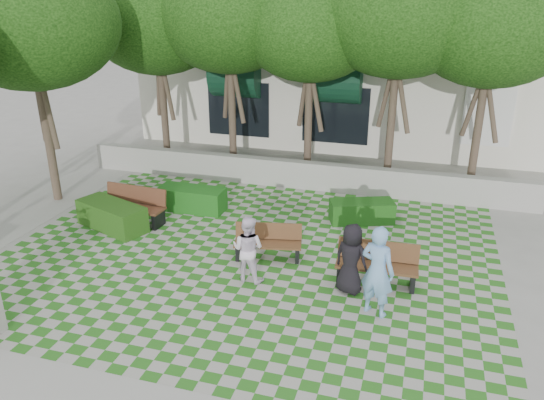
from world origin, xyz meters
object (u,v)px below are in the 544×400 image
(person_white, at_px, (248,249))
(bench_west, at_px, (133,206))
(hedge_midright, at_px, (362,212))
(person_dark, at_px, (351,259))
(hedge_midleft, at_px, (192,199))
(hedge_west, at_px, (112,216))
(bench_mid, at_px, (268,243))
(bench_east, at_px, (377,265))
(person_blue, at_px, (377,271))

(person_white, bearing_deg, bench_west, -20.31)
(hedge_midright, bearing_deg, person_dark, -86.27)
(hedge_midleft, relative_size, person_dark, 1.23)
(person_white, bearing_deg, hedge_west, -12.45)
(person_dark, bearing_deg, hedge_midleft, -9.50)
(bench_mid, xyz_separation_m, person_dark, (2.17, -0.99, 0.39))
(hedge_midright, xyz_separation_m, person_white, (-2.04, -3.96, 0.47))
(bench_east, height_order, person_white, person_white)
(hedge_west, distance_m, person_white, 4.79)
(bench_east, relative_size, hedge_midright, 1.03)
(bench_mid, distance_m, person_white, 1.20)
(hedge_west, xyz_separation_m, person_white, (4.51, -1.57, 0.42))
(bench_east, distance_m, hedge_midright, 3.37)
(bench_mid, distance_m, bench_west, 4.41)
(hedge_midleft, relative_size, hedge_west, 0.95)
(hedge_midright, height_order, hedge_west, hedge_west)
(hedge_west, bearing_deg, bench_mid, -5.39)
(bench_mid, bearing_deg, person_blue, -42.73)
(person_dark, bearing_deg, bench_east, -110.95)
(hedge_midleft, relative_size, person_white, 1.26)
(bench_east, relative_size, person_blue, 0.94)
(person_blue, bearing_deg, hedge_midright, -57.60)
(bench_mid, bearing_deg, hedge_midright, 44.23)
(hedge_midright, bearing_deg, person_blue, -79.10)
(bench_mid, relative_size, person_white, 1.09)
(hedge_midright, distance_m, person_blue, 4.64)
(bench_mid, height_order, hedge_midright, bench_mid)
(hedge_west, bearing_deg, hedge_midright, 20.08)
(hedge_midleft, height_order, person_dark, person_dark)
(person_white, bearing_deg, bench_east, -159.49)
(person_blue, bearing_deg, person_dark, -26.54)
(bench_west, distance_m, hedge_midright, 6.48)
(bench_east, bearing_deg, hedge_west, 170.78)
(bench_west, height_order, person_dark, person_dark)
(bench_west, relative_size, hedge_midright, 1.11)
(bench_mid, bearing_deg, bench_west, 155.27)
(hedge_west, bearing_deg, person_blue, -15.92)
(hedge_midright, distance_m, person_dark, 3.86)
(bench_east, relative_size, hedge_west, 0.88)
(bench_west, xyz_separation_m, hedge_west, (-0.34, -0.56, -0.13))
(bench_east, height_order, hedge_west, bench_east)
(bench_mid, height_order, hedge_midleft, bench_mid)
(hedge_midleft, bearing_deg, bench_west, -133.92)
(hedge_midleft, bearing_deg, bench_east, -25.25)
(bench_mid, height_order, hedge_west, bench_mid)
(hedge_midleft, distance_m, person_blue, 7.09)
(bench_west, distance_m, person_white, 4.69)
(person_white, bearing_deg, person_blue, 176.09)
(hedge_west, bearing_deg, bench_west, 58.67)
(bench_mid, height_order, person_blue, person_blue)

